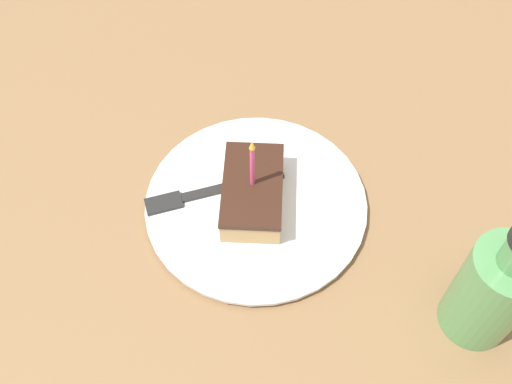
{
  "coord_description": "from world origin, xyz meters",
  "views": [
    {
      "loc": [
        -0.04,
        0.4,
        0.63
      ],
      "look_at": [
        -0.02,
        -0.01,
        0.03
      ],
      "focal_mm": 42.0,
      "sensor_mm": 36.0,
      "label": 1
    }
  ],
  "objects_px": {
    "plate": "(256,203)",
    "bottle": "(493,290)",
    "fork": "(205,193)",
    "cake_slice": "(253,192)"
  },
  "relations": [
    {
      "from": "plate",
      "to": "bottle",
      "type": "height_order",
      "value": "bottle"
    },
    {
      "from": "cake_slice",
      "to": "bottle",
      "type": "distance_m",
      "value": 0.29
    },
    {
      "from": "plate",
      "to": "bottle",
      "type": "xyz_separation_m",
      "value": [
        -0.25,
        0.14,
        0.07
      ]
    },
    {
      "from": "fork",
      "to": "bottle",
      "type": "height_order",
      "value": "bottle"
    },
    {
      "from": "plate",
      "to": "bottle",
      "type": "distance_m",
      "value": 0.29
    },
    {
      "from": "fork",
      "to": "plate",
      "type": "bearing_deg",
      "value": 173.16
    },
    {
      "from": "fork",
      "to": "cake_slice",
      "type": "bearing_deg",
      "value": 172.24
    },
    {
      "from": "plate",
      "to": "bottle",
      "type": "bearing_deg",
      "value": 151.2
    },
    {
      "from": "bottle",
      "to": "fork",
      "type": "bearing_deg",
      "value": -24.8
    },
    {
      "from": "bottle",
      "to": "cake_slice",
      "type": "bearing_deg",
      "value": -28.31
    }
  ]
}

